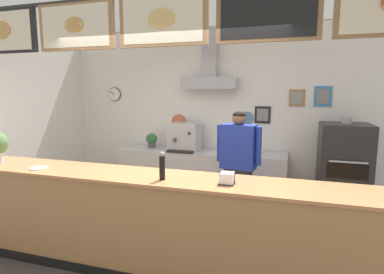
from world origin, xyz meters
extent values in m
plane|color=#3F3A38|center=(0.00, 0.00, 0.00)|extent=(6.66, 6.66, 0.00)
cube|color=gray|center=(0.00, 2.39, 1.50)|extent=(5.55, 0.12, 3.00)
cube|color=white|center=(0.00, 2.33, 1.50)|extent=(5.51, 0.01, 2.96)
cylinder|color=black|center=(-1.98, 2.31, 1.83)|extent=(0.26, 0.02, 0.26)
cylinder|color=white|center=(-1.98, 2.30, 1.83)|extent=(0.24, 0.01, 0.24)
cube|color=black|center=(-2.02, 2.29, 1.86)|extent=(0.08, 0.01, 0.06)
cylinder|color=#C1664C|center=(-0.67, 2.31, 1.34)|extent=(0.28, 0.02, 0.28)
cylinder|color=teal|center=(0.57, 2.31, 1.44)|extent=(0.22, 0.02, 0.22)
cube|color=black|center=(0.84, 2.31, 1.50)|extent=(0.26, 0.02, 0.29)
cube|color=slate|center=(0.84, 2.30, 1.50)|extent=(0.19, 0.01, 0.21)
cube|color=teal|center=(1.76, 2.31, 1.82)|extent=(0.26, 0.02, 0.32)
cube|color=gray|center=(1.76, 2.30, 1.82)|extent=(0.19, 0.01, 0.23)
cube|color=#997047|center=(1.37, 2.31, 1.79)|extent=(0.25, 0.02, 0.27)
cube|color=gray|center=(1.37, 2.30, 1.79)|extent=(0.18, 0.01, 0.20)
cube|color=#A3A5AD|center=(-0.06, 2.16, 2.03)|extent=(0.95, 0.33, 0.20)
cube|color=#A3A5AD|center=(-0.06, 2.21, 2.54)|extent=(0.24, 0.24, 0.81)
cube|color=black|center=(-2.07, -0.02, 2.61)|extent=(0.95, 0.05, 0.51)
cube|color=#F2E5C6|center=(-2.07, -0.04, 2.61)|extent=(0.86, 0.01, 0.45)
ellipsoid|color=tan|center=(-2.07, -0.06, 2.63)|extent=(0.30, 0.04, 0.21)
cube|color=tan|center=(-2.07, -0.06, 2.63)|extent=(0.28, 0.01, 0.05)
cube|color=#9E754C|center=(-1.04, -0.02, 2.61)|extent=(0.95, 0.05, 0.51)
cube|color=#F2E5C6|center=(-1.04, -0.04, 2.61)|extent=(0.86, 0.01, 0.45)
ellipsoid|color=tan|center=(-1.04, -0.06, 2.63)|extent=(0.24, 0.04, 0.17)
cube|color=#E5C666|center=(-1.04, -0.06, 2.63)|extent=(0.23, 0.01, 0.04)
cube|color=#9E754C|center=(0.00, -0.02, 2.61)|extent=(0.95, 0.05, 0.51)
cube|color=#F2E5C6|center=(0.00, -0.04, 2.61)|extent=(0.86, 0.01, 0.45)
ellipsoid|color=#E5BC70|center=(0.00, -0.06, 2.63)|extent=(0.29, 0.04, 0.21)
cube|color=#E5C666|center=(0.00, -0.06, 2.63)|extent=(0.28, 0.01, 0.05)
cube|color=olive|center=(1.04, -0.02, 2.61)|extent=(0.95, 0.05, 0.51)
cube|color=black|center=(1.04, -0.04, 2.61)|extent=(0.86, 0.01, 0.45)
cube|color=#B77F4C|center=(0.00, -0.21, 0.51)|extent=(4.68, 0.60, 1.01)
cube|color=#CF8550|center=(0.00, -0.21, 1.03)|extent=(4.78, 0.63, 0.03)
cube|color=#B7BABF|center=(-0.17, 1.99, 0.44)|extent=(2.88, 0.64, 0.89)
cube|color=#929499|center=(-0.17, 1.99, 0.16)|extent=(2.74, 0.59, 0.02)
cube|color=#232326|center=(2.05, 1.77, 0.72)|extent=(0.68, 0.65, 1.44)
cube|color=black|center=(2.05, 1.43, 0.84)|extent=(0.51, 0.02, 0.20)
cube|color=#A3A5AD|center=(2.05, 1.42, 0.97)|extent=(0.47, 0.02, 0.02)
cylinder|color=#A3A5AD|center=(2.05, 1.77, 1.49)|extent=(0.14, 0.14, 0.10)
cube|color=#232328|center=(0.66, 0.89, 0.45)|extent=(0.36, 0.26, 0.91)
cube|color=#1E339E|center=(0.66, 0.89, 1.19)|extent=(0.47, 0.30, 0.57)
cylinder|color=#1E339E|center=(0.92, 0.84, 1.22)|extent=(0.08, 0.08, 0.49)
cylinder|color=#1E339E|center=(0.40, 0.93, 1.22)|extent=(0.08, 0.08, 0.49)
sphere|color=brown|center=(0.66, 0.89, 1.56)|extent=(0.18, 0.18, 0.18)
ellipsoid|color=black|center=(0.66, 0.89, 1.60)|extent=(0.17, 0.17, 0.10)
cube|color=#B7BABF|center=(-0.43, 1.97, 1.12)|extent=(0.50, 0.44, 0.47)
cylinder|color=#4C4C51|center=(-0.53, 1.72, 1.10)|extent=(0.06, 0.06, 0.06)
cube|color=black|center=(-0.43, 1.71, 0.91)|extent=(0.45, 0.10, 0.04)
sphere|color=black|center=(-0.28, 1.73, 1.22)|extent=(0.04, 0.04, 0.04)
cylinder|color=#4C4C51|center=(-1.08, 2.01, 0.93)|extent=(0.14, 0.14, 0.09)
ellipsoid|color=#2D6638|center=(-1.08, 2.01, 1.05)|extent=(0.20, 0.20, 0.18)
cylinder|color=beige|center=(0.50, 1.97, 0.93)|extent=(0.14, 0.14, 0.09)
ellipsoid|color=#5B844C|center=(0.50, 1.97, 1.04)|extent=(0.20, 0.20, 0.18)
cylinder|color=white|center=(-1.41, -0.32, 1.05)|extent=(0.19, 0.19, 0.01)
cylinder|color=black|center=(0.09, -0.31, 1.16)|extent=(0.06, 0.06, 0.23)
sphere|color=gray|center=(0.09, -0.31, 1.30)|extent=(0.05, 0.05, 0.05)
cube|color=#262628|center=(0.73, -0.26, 1.05)|extent=(0.14, 0.14, 0.01)
cylinder|color=#262628|center=(0.66, -0.26, 1.10)|extent=(0.01, 0.01, 0.12)
cylinder|color=#262628|center=(0.81, -0.26, 1.10)|extent=(0.01, 0.01, 0.12)
cube|color=white|center=(0.73, -0.26, 1.10)|extent=(0.12, 0.12, 0.10)
camera|label=1|loc=(1.27, -3.09, 1.92)|focal=29.33mm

